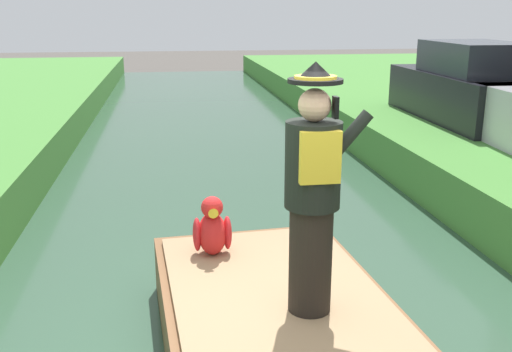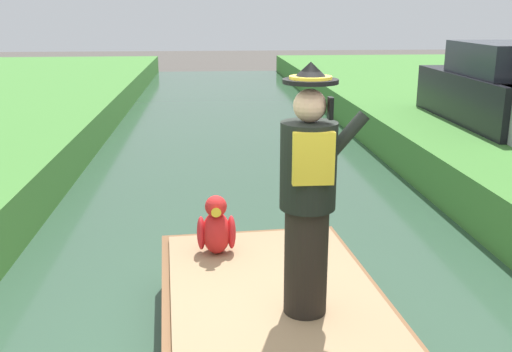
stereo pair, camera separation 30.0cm
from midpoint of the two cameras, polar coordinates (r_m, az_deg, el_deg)
name	(u,v)px [view 1 (the left image)]	position (r m, az deg, el deg)	size (l,w,h in m)	color
person_pirate	(313,193)	(4.16, 3.55, -1.66)	(0.61, 0.42, 1.85)	black
parrot_plush	(212,229)	(5.39, -5.90, -5.23)	(0.36, 0.34, 0.57)	red
parked_car_dark	(469,87)	(12.14, 19.47, 8.20)	(1.76, 4.02, 1.50)	black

